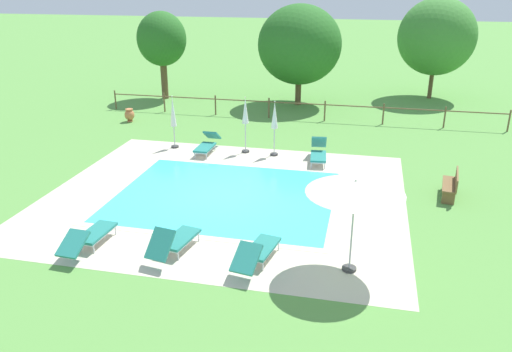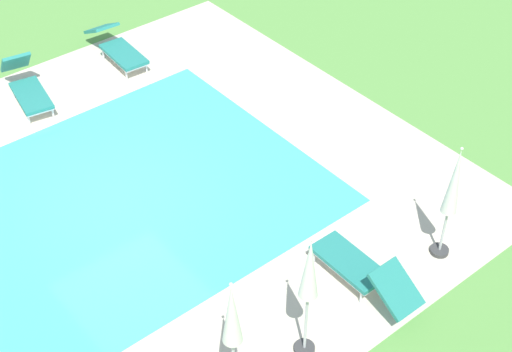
{
  "view_description": "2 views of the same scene",
  "coord_description": "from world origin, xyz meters",
  "px_view_note": "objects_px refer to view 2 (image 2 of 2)",
  "views": [
    {
      "loc": [
        4.45,
        -15.03,
        6.83
      ],
      "look_at": [
        0.95,
        0.5,
        0.6
      ],
      "focal_mm": 35.58,
      "sensor_mm": 36.0,
      "label": 1
    },
    {
      "loc": [
        4.59,
        9.55,
        9.39
      ],
      "look_at": [
        -1.71,
        1.87,
        0.94
      ],
      "focal_mm": 53.61,
      "sensor_mm": 36.0,
      "label": 2
    }
  ],
  "objects_px": {
    "sun_lounger_north_end": "(117,47)",
    "patio_umbrella_closed_row_west": "(309,278)",
    "sun_lounger_south_near_corner": "(362,270)",
    "patio_umbrella_closed_row_mid_east": "(453,189)",
    "patio_umbrella_closed_row_mid_west": "(232,322)",
    "sun_lounger_north_far": "(27,86)"
  },
  "relations": [
    {
      "from": "sun_lounger_north_end",
      "to": "patio_umbrella_closed_row_west",
      "type": "relative_size",
      "value": 0.89
    },
    {
      "from": "sun_lounger_south_near_corner",
      "to": "patio_umbrella_closed_row_west",
      "type": "height_order",
      "value": "patio_umbrella_closed_row_west"
    },
    {
      "from": "sun_lounger_north_end",
      "to": "patio_umbrella_closed_row_mid_east",
      "type": "xyz_separation_m",
      "value": [
        -0.96,
        8.73,
        1.09
      ]
    },
    {
      "from": "patio_umbrella_closed_row_mid_west",
      "to": "sun_lounger_north_end",
      "type": "bearing_deg",
      "value": -111.47
    },
    {
      "from": "patio_umbrella_closed_row_west",
      "to": "sun_lounger_south_near_corner",
      "type": "bearing_deg",
      "value": -166.57
    },
    {
      "from": "sun_lounger_south_near_corner",
      "to": "patio_umbrella_closed_row_west",
      "type": "distance_m",
      "value": 2.03
    },
    {
      "from": "sun_lounger_north_end",
      "to": "patio_umbrella_closed_row_mid_east",
      "type": "distance_m",
      "value": 8.85
    },
    {
      "from": "patio_umbrella_closed_row_west",
      "to": "patio_umbrella_closed_row_mid_east",
      "type": "xyz_separation_m",
      "value": [
        -3.13,
        -0.05,
        -0.16
      ]
    },
    {
      "from": "sun_lounger_north_far",
      "to": "patio_umbrella_closed_row_west",
      "type": "relative_size",
      "value": 0.84
    },
    {
      "from": "sun_lounger_north_end",
      "to": "patio_umbrella_closed_row_mid_east",
      "type": "relative_size",
      "value": 0.92
    },
    {
      "from": "sun_lounger_north_end",
      "to": "patio_umbrella_closed_row_mid_west",
      "type": "distance_m",
      "value": 9.38
    },
    {
      "from": "patio_umbrella_closed_row_mid_east",
      "to": "sun_lounger_south_near_corner",
      "type": "bearing_deg",
      "value": -11.67
    },
    {
      "from": "sun_lounger_south_near_corner",
      "to": "patio_umbrella_closed_row_west",
      "type": "relative_size",
      "value": 0.86
    },
    {
      "from": "sun_lounger_north_end",
      "to": "sun_lounger_south_near_corner",
      "type": "bearing_deg",
      "value": 85.89
    },
    {
      "from": "sun_lounger_north_far",
      "to": "sun_lounger_south_near_corner",
      "type": "height_order",
      "value": "sun_lounger_north_far"
    },
    {
      "from": "patio_umbrella_closed_row_mid_west",
      "to": "sun_lounger_south_near_corner",
      "type": "bearing_deg",
      "value": -174.74
    },
    {
      "from": "patio_umbrella_closed_row_west",
      "to": "patio_umbrella_closed_row_mid_east",
      "type": "relative_size",
      "value": 1.04
    },
    {
      "from": "sun_lounger_north_far",
      "to": "patio_umbrella_closed_row_mid_west",
      "type": "bearing_deg",
      "value": 82.86
    },
    {
      "from": "patio_umbrella_closed_row_mid_east",
      "to": "sun_lounger_north_far",
      "type": "bearing_deg",
      "value": -68.76
    },
    {
      "from": "sun_lounger_north_far",
      "to": "sun_lounger_north_end",
      "type": "bearing_deg",
      "value": -174.86
    },
    {
      "from": "sun_lounger_south_near_corner",
      "to": "sun_lounger_north_end",
      "type": "bearing_deg",
      "value": -94.11
    },
    {
      "from": "sun_lounger_north_end",
      "to": "patio_umbrella_closed_row_mid_east",
      "type": "height_order",
      "value": "patio_umbrella_closed_row_mid_east"
    }
  ]
}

